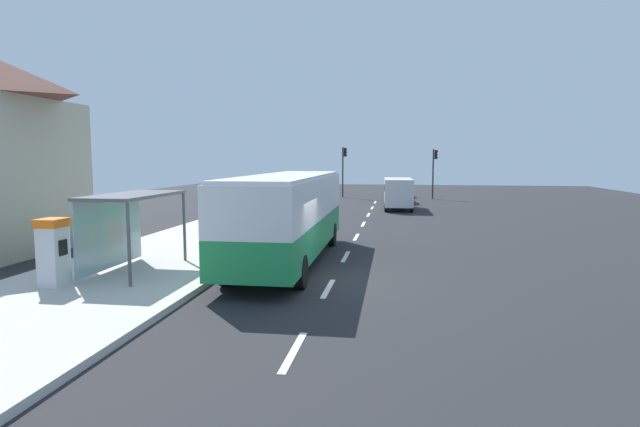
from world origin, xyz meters
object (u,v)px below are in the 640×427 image
(white_van, at_px, (398,191))
(sedan_far, at_px, (399,189))
(recycling_bin_red, at_px, (239,235))
(ticket_machine, at_px, (53,252))
(recycling_bin_orange, at_px, (234,238))
(traffic_light_far_side, at_px, (344,164))
(recycling_bin_green, at_px, (228,241))
(bus, at_px, (288,212))
(bus_shelter, at_px, (125,212))
(recycling_bin_yellow, at_px, (222,244))
(traffic_light_near_side, at_px, (434,166))
(sedan_near, at_px, (399,194))

(white_van, bearing_deg, sedan_far, 89.54)
(recycling_bin_red, bearing_deg, ticket_machine, -114.05)
(recycling_bin_orange, height_order, traffic_light_far_side, traffic_light_far_side)
(ticket_machine, distance_m, recycling_bin_red, 7.80)
(sedan_far, bearing_deg, recycling_bin_green, -101.26)
(sedan_far, bearing_deg, bus, -96.90)
(white_van, xyz_separation_m, recycling_bin_green, (-6.40, -20.02, -0.69))
(bus_shelter, bearing_deg, recycling_bin_green, 57.60)
(recycling_bin_red, bearing_deg, sedan_far, 78.25)
(white_van, xyz_separation_m, ticket_machine, (-9.57, -25.73, -0.17))
(white_van, xyz_separation_m, recycling_bin_red, (-6.40, -18.62, -0.69))
(bus, xyz_separation_m, recycling_bin_red, (-2.49, 1.92, -1.19))
(recycling_bin_orange, bearing_deg, white_van, 71.67)
(ticket_machine, bearing_deg, recycling_bin_yellow, 57.65)
(white_van, relative_size, traffic_light_near_side, 1.13)
(bus, height_order, recycling_bin_yellow, bus)
(bus, xyz_separation_m, bus_shelter, (-4.70, -2.97, 0.25))
(recycling_bin_orange, xyz_separation_m, traffic_light_far_side, (1.10, 30.77, 2.60))
(recycling_bin_orange, bearing_deg, bus_shelter, -117.85)
(sedan_near, height_order, bus_shelter, bus_shelter)
(bus_shelter, bearing_deg, sedan_near, 73.52)
(sedan_near, height_order, sedan_far, same)
(sedan_far, relative_size, ticket_machine, 2.30)
(sedan_near, relative_size, bus_shelter, 1.10)
(bus, distance_m, bus_shelter, 5.56)
(recycling_bin_red, xyz_separation_m, traffic_light_near_side, (9.70, 29.27, 2.46))
(ticket_machine, bearing_deg, sedan_far, 75.85)
(recycling_bin_yellow, height_order, traffic_light_near_side, traffic_light_near_side)
(sedan_far, distance_m, recycling_bin_yellow, 33.98)
(recycling_bin_red, relative_size, traffic_light_near_side, 0.20)
(bus_shelter, bearing_deg, sedan_far, 76.44)
(ticket_machine, bearing_deg, bus, 42.50)
(recycling_bin_red, xyz_separation_m, bus_shelter, (-2.21, -4.89, 1.44))
(ticket_machine, distance_m, recycling_bin_green, 6.55)
(ticket_machine, xyz_separation_m, recycling_bin_green, (3.17, 5.71, -0.52))
(recycling_bin_yellow, distance_m, bus_shelter, 3.84)
(recycling_bin_yellow, bearing_deg, recycling_bin_red, 90.00)
(sedan_near, relative_size, recycling_bin_orange, 4.63)
(bus, relative_size, white_van, 2.09)
(sedan_far, distance_m, recycling_bin_green, 33.30)
(bus, height_order, bus_shelter, bus)
(traffic_light_far_side, bearing_deg, recycling_bin_orange, -92.05)
(sedan_near, xyz_separation_m, recycling_bin_yellow, (-6.50, -26.67, -0.14))
(bus, height_order, traffic_light_near_side, traffic_light_near_side)
(ticket_machine, xyz_separation_m, recycling_bin_orange, (3.17, 6.41, -0.52))
(recycling_bin_yellow, relative_size, recycling_bin_green, 1.00)
(sedan_near, height_order, recycling_bin_yellow, sedan_near)
(recycling_bin_orange, distance_m, traffic_light_near_side, 31.60)
(sedan_near, bearing_deg, sedan_far, 89.98)
(recycling_bin_green, distance_m, recycling_bin_red, 1.40)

